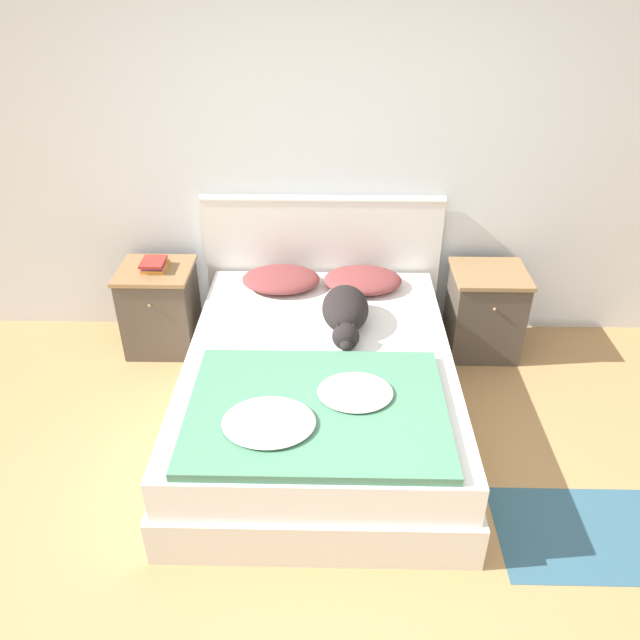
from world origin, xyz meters
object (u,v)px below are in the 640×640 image
at_px(nightstand_right, 485,311).
at_px(dog, 346,312).
at_px(pillow_right, 363,280).
at_px(nightstand_left, 161,308).
at_px(pillow_left, 281,279).
at_px(book_stack, 154,264).
at_px(bed, 319,389).

xyz_separation_m(nightstand_right, dog, (-0.98, -0.51, 0.29)).
xyz_separation_m(nightstand_right, pillow_right, (-0.85, -0.01, 0.24)).
distance_m(nightstand_left, pillow_left, 0.89).
bearing_deg(dog, pillow_right, 76.05).
bearing_deg(book_stack, bed, -35.55).
relative_size(bed, pillow_right, 3.98).
xyz_separation_m(bed, nightstand_left, (-1.13, 0.81, 0.07)).
bearing_deg(dog, pillow_left, 130.63).
xyz_separation_m(dog, book_stack, (-1.28, 0.51, 0.05)).
xyz_separation_m(bed, book_stack, (-1.13, 0.81, 0.41)).
bearing_deg(book_stack, dog, -21.63).
bearing_deg(nightstand_left, pillow_right, -0.33).
relative_size(bed, nightstand_right, 3.37).
bearing_deg(pillow_left, book_stack, 179.50).
xyz_separation_m(nightstand_right, pillow_left, (-1.41, -0.01, 0.24)).
bearing_deg(nightstand_left, pillow_left, -0.54).
bearing_deg(nightstand_right, nightstand_left, 180.00).
relative_size(nightstand_right, pillow_right, 1.18).
bearing_deg(bed, book_stack, 144.45).
bearing_deg(nightstand_right, book_stack, -179.98).
relative_size(nightstand_left, dog, 0.95).
bearing_deg(nightstand_left, book_stack, -10.50).
xyz_separation_m(pillow_right, dog, (-0.12, -0.50, 0.05)).
distance_m(nightstand_left, pillow_right, 1.43).
height_order(bed, book_stack, book_stack).
distance_m(bed, book_stack, 1.45).
xyz_separation_m(nightstand_left, pillow_left, (0.85, -0.01, 0.24)).
xyz_separation_m(bed, pillow_left, (-0.28, 0.80, 0.31)).
distance_m(nightstand_right, book_stack, 2.28).
bearing_deg(dog, nightstand_right, 27.44).
bearing_deg(nightstand_left, nightstand_right, 0.00).
bearing_deg(book_stack, nightstand_left, 169.50).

